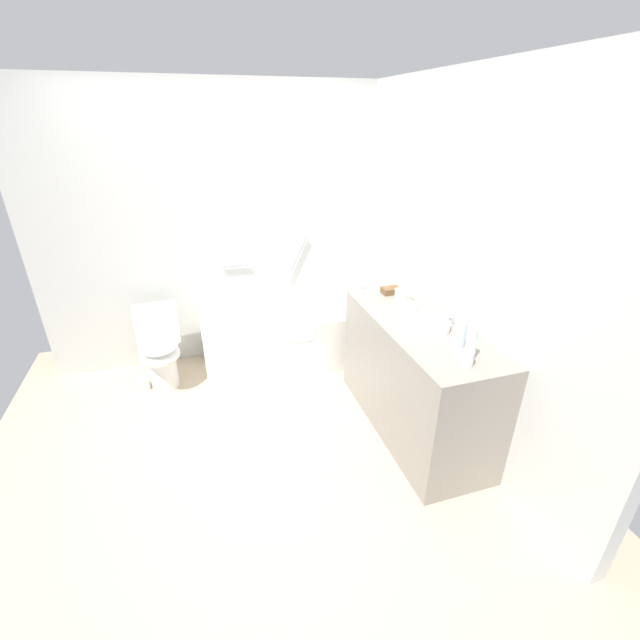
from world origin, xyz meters
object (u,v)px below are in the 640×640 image
toilet (160,347)px  water_bottle_0 (404,292)px  drinking_glass_3 (408,305)px  sink_basin (426,324)px  amenity_basket (391,290)px  soap_dish (452,341)px  drinking_glass_1 (413,309)px  water_bottle_2 (461,335)px  drinking_glass_0 (467,358)px  toilet_paper_roll (143,383)px  sink_faucet (450,321)px  drinking_glass_2 (399,295)px  bathtub (293,334)px  water_bottle_1 (471,344)px  bath_mat (301,393)px

toilet → water_bottle_0: 2.12m
drinking_glass_3 → sink_basin: bearing=-93.6°
amenity_basket → soap_dish: bearing=-89.7°
drinking_glass_1 → water_bottle_2: bearing=-90.3°
water_bottle_0 → water_bottle_2: (-0.02, -0.75, 0.02)m
drinking_glass_0 → water_bottle_2: bearing=75.2°
soap_dish → toilet_paper_roll: size_ratio=0.82×
sink_faucet → drinking_glass_2: bearing=105.9°
drinking_glass_2 → amenity_basket: (-0.00, 0.14, -0.02)m
amenity_basket → drinking_glass_2: bearing=-89.1°
drinking_glass_1 → bathtub: bearing=120.7°
drinking_glass_1 → drinking_glass_0: bearing=-93.2°
drinking_glass_0 → drinking_glass_3: bearing=87.1°
drinking_glass_0 → drinking_glass_1: bearing=86.8°
soap_dish → drinking_glass_1: bearing=93.8°
water_bottle_1 → toilet_paper_roll: 2.76m
water_bottle_0 → soap_dish: water_bottle_0 is taller
bathtub → water_bottle_1: 1.96m
water_bottle_2 → drinking_glass_3: (0.00, 0.65, -0.08)m
water_bottle_2 → water_bottle_0: bearing=88.5°
toilet → toilet_paper_roll: size_ratio=6.39×
drinking_glass_3 → bath_mat: size_ratio=0.14×
sink_faucet → water_bottle_1: water_bottle_1 is taller
sink_faucet → drinking_glass_1: (-0.17, 0.22, 0.02)m
bathtub → drinking_glass_2: size_ratio=18.97×
amenity_basket → bath_mat: bearing=173.1°
bathtub → sink_basin: (0.62, -1.29, 0.62)m
water_bottle_0 → drinking_glass_2: (0.01, 0.09, -0.06)m
water_bottle_1 → bath_mat: 1.67m
water_bottle_1 → drinking_glass_0: 0.09m
amenity_basket → bath_mat: size_ratio=0.25×
drinking_glass_2 → drinking_glass_3: 0.19m
toilet → drinking_glass_1: drinking_glass_1 is taller
drinking_glass_3 → amenity_basket: 0.33m
drinking_glass_2 → drinking_glass_3: size_ratio=1.14×
water_bottle_1 → bath_mat: size_ratio=0.37×
drinking_glass_2 → water_bottle_1: bearing=-90.7°
water_bottle_2 → bath_mat: 1.62m
bathtub → toilet: (-1.20, -0.05, 0.08)m
bathtub → soap_dish: bearing=-66.4°
toilet → water_bottle_0: size_ratio=3.26×
water_bottle_1 → drinking_glass_2: 0.92m
water_bottle_1 → sink_basin: bearing=94.7°
water_bottle_0 → drinking_glass_1: water_bottle_0 is taller
bath_mat → drinking_glass_2: bearing=-17.2°
sink_faucet → drinking_glass_0: 0.53m
drinking_glass_1 → drinking_glass_2: bearing=84.4°
water_bottle_0 → amenity_basket: water_bottle_0 is taller
drinking_glass_2 → soap_dish: bearing=-89.8°
water_bottle_1 → water_bottle_2: 0.08m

